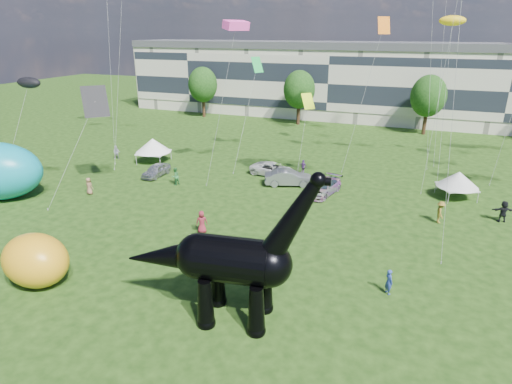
% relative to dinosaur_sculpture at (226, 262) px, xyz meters
% --- Properties ---
extents(ground, '(220.00, 220.00, 0.00)m').
position_rel_dinosaur_sculpture_xyz_m(ground, '(0.81, -1.45, -3.47)').
color(ground, '#16330C').
rests_on(ground, ground).
extents(terrace_row, '(78.00, 11.00, 12.00)m').
position_rel_dinosaur_sculpture_xyz_m(terrace_row, '(-7.19, 60.55, 2.53)').
color(terrace_row, beige).
rests_on(terrace_row, ground).
extents(tree_far_left, '(5.20, 5.20, 9.44)m').
position_rel_dinosaur_sculpture_xyz_m(tree_far_left, '(-29.19, 51.55, 2.82)').
color(tree_far_left, '#382314').
rests_on(tree_far_left, ground).
extents(tree_mid_left, '(5.20, 5.20, 9.44)m').
position_rel_dinosaur_sculpture_xyz_m(tree_mid_left, '(-11.19, 51.55, 2.82)').
color(tree_mid_left, '#382314').
rests_on(tree_mid_left, ground).
extents(tree_mid_right, '(5.20, 5.20, 9.44)m').
position_rel_dinosaur_sculpture_xyz_m(tree_mid_right, '(8.81, 51.55, 2.82)').
color(tree_mid_right, '#382314').
rests_on(tree_mid_right, ground).
extents(dinosaur_sculpture, '(11.29, 3.66, 9.18)m').
position_rel_dinosaur_sculpture_xyz_m(dinosaur_sculpture, '(0.00, 0.00, 0.00)').
color(dinosaur_sculpture, black).
rests_on(dinosaur_sculpture, ground).
extents(car_silver, '(1.64, 3.98, 1.35)m').
position_rel_dinosaur_sculpture_xyz_m(car_silver, '(-17.72, 19.25, -2.79)').
color(car_silver, silver).
rests_on(car_silver, ground).
extents(car_grey, '(5.23, 3.33, 1.63)m').
position_rel_dinosaur_sculpture_xyz_m(car_grey, '(-3.39, 21.87, -2.65)').
color(car_grey, gray).
rests_on(car_grey, ground).
extents(car_white, '(5.44, 3.24, 1.42)m').
position_rel_dinosaur_sculpture_xyz_m(car_white, '(-5.94, 24.18, -2.76)').
color(car_white, silver).
rests_on(car_white, ground).
extents(car_dark, '(3.13, 5.43, 1.48)m').
position_rel_dinosaur_sculpture_xyz_m(car_dark, '(0.51, 20.64, -2.73)').
color(car_dark, '#595960').
rests_on(car_dark, ground).
extents(gazebo_near, '(4.98, 4.98, 2.63)m').
position_rel_dinosaur_sculpture_xyz_m(gazebo_near, '(12.47, 24.38, -1.62)').
color(gazebo_near, silver).
rests_on(gazebo_near, ground).
extents(gazebo_left, '(4.70, 4.70, 2.90)m').
position_rel_dinosaur_sculpture_xyz_m(gazebo_left, '(-21.09, 23.76, -1.43)').
color(gazebo_left, white).
rests_on(gazebo_left, ground).
extents(inflatable_yellow, '(4.52, 3.55, 3.38)m').
position_rel_dinosaur_sculpture_xyz_m(inflatable_yellow, '(-12.39, -1.46, -1.78)').
color(inflatable_yellow, orange).
rests_on(inflatable_yellow, ground).
extents(visitors, '(47.55, 44.10, 1.89)m').
position_rel_dinosaur_sculpture_xyz_m(visitors, '(0.21, 13.76, -2.56)').
color(visitors, '#293F99').
rests_on(visitors, ground).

